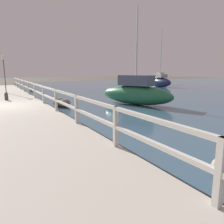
# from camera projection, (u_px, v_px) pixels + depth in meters

# --- Properties ---
(ground_plane) EXTENTS (120.00, 120.00, 0.00)m
(ground_plane) POSITION_uv_depth(u_px,v_px,m) (1.00, 111.00, 11.21)
(ground_plane) COLOR #4C473D
(dock_walkway) EXTENTS (4.57, 36.00, 0.26)m
(dock_walkway) POSITION_uv_depth(u_px,v_px,m) (0.00, 109.00, 11.18)
(dock_walkway) COLOR #B2AD9E
(dock_walkway) RESTS_ON ground
(railing) EXTENTS (0.10, 32.50, 0.96)m
(railing) POSITION_uv_depth(u_px,v_px,m) (43.00, 91.00, 12.08)
(railing) COLOR beige
(railing) RESTS_ON dock_walkway
(boulder_far_strip) EXTENTS (0.52, 0.46, 0.39)m
(boulder_far_strip) POSITION_uv_depth(u_px,v_px,m) (224.00, 167.00, 4.25)
(boulder_far_strip) COLOR gray
(boulder_far_strip) RESTS_ON ground
(boulder_upstream) EXTENTS (0.63, 0.57, 0.48)m
(boulder_upstream) POSITION_uv_depth(u_px,v_px,m) (65.00, 103.00, 12.33)
(boulder_upstream) COLOR slate
(boulder_upstream) RESTS_ON ground
(boulder_near_dock) EXTENTS (0.39, 0.35, 0.29)m
(boulder_near_dock) POSITION_uv_depth(u_px,v_px,m) (31.00, 90.00, 22.33)
(boulder_near_dock) COLOR slate
(boulder_near_dock) RESTS_ON ground
(boulder_downstream) EXTENTS (0.70, 0.63, 0.52)m
(boulder_downstream) POSITION_uv_depth(u_px,v_px,m) (59.00, 102.00, 12.58)
(boulder_downstream) COLOR slate
(boulder_downstream) RESTS_ON ground
(mooring_bollard) EXTENTS (0.21, 0.21, 0.49)m
(mooring_bollard) POSITION_uv_depth(u_px,v_px,m) (6.00, 96.00, 13.39)
(mooring_bollard) COLOR #333338
(mooring_bollard) RESTS_ON dock_walkway
(dock_lamp) EXTENTS (0.28, 0.28, 2.96)m
(dock_lamp) POSITION_uv_depth(u_px,v_px,m) (4.00, 64.00, 17.45)
(dock_lamp) COLOR #514C47
(dock_lamp) RESTS_ON dock_walkway
(sailboat_white) EXTENTS (1.20, 3.19, 8.08)m
(sailboat_white) POSITION_uv_depth(u_px,v_px,m) (160.00, 79.00, 33.42)
(sailboat_white) COLOR white
(sailboat_white) RESTS_ON water_surface
(sailboat_navy) EXTENTS (1.74, 4.17, 6.73)m
(sailboat_navy) POSITION_uv_depth(u_px,v_px,m) (160.00, 81.00, 27.96)
(sailboat_navy) COLOR #192347
(sailboat_navy) RESTS_ON water_surface
(sailboat_green) EXTENTS (3.09, 5.00, 5.69)m
(sailboat_green) POSITION_uv_depth(u_px,v_px,m) (136.00, 93.00, 13.29)
(sailboat_green) COLOR #236B42
(sailboat_green) RESTS_ON water_surface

